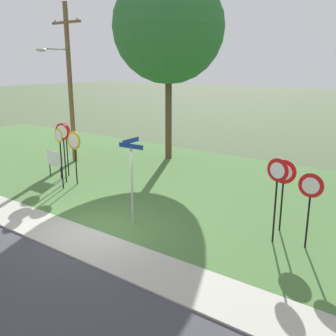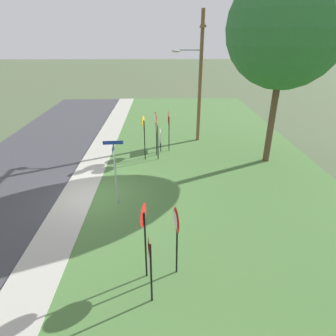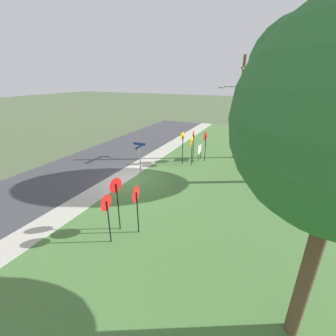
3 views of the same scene
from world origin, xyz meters
name	(u,v)px [view 1 (image 1 of 3)]	position (x,y,z in m)	size (l,w,h in m)	color
ground_plane	(97,232)	(0.00, 0.00, 0.00)	(160.00, 160.00, 0.00)	#4C5B3D
sidewalk_strip	(77,240)	(0.00, -0.80, 0.03)	(44.00, 1.60, 0.06)	#ADAA9E
grass_median	(197,185)	(0.00, 6.00, 0.02)	(44.00, 12.00, 0.04)	#477038
stop_sign_near_left	(63,140)	(-4.95, 2.79, 1.99)	(0.72, 0.15, 2.68)	black
stop_sign_near_right	(60,146)	(-4.32, 2.12, 1.90)	(0.60, 0.13, 2.62)	black
stop_sign_far_left	(74,146)	(-4.33, 2.88, 1.78)	(0.79, 0.10, 2.38)	black
stop_sign_far_center	(66,138)	(-5.73, 3.57, 1.88)	(0.75, 0.10, 2.52)	black
yield_sign_near_left	(277,181)	(4.82, 2.59, 1.96)	(0.69, 0.16, 2.58)	black
yield_sign_near_right	(283,179)	(4.68, 3.51, 1.77)	(0.76, 0.16, 2.33)	black
yield_sign_far_left	(310,193)	(5.73, 2.77, 1.71)	(0.71, 0.11, 2.25)	black
street_name_post	(132,174)	(0.51, 1.16, 1.76)	(0.96, 0.82, 2.88)	#9EA0A8
utility_pole	(68,79)	(-7.73, 5.54, 4.46)	(2.10, 2.00, 8.15)	brown
notice_board	(55,160)	(-6.00, 3.05, 0.87)	(1.10, 0.08, 1.25)	black
oak_tree_left	(169,27)	(-3.98, 9.26, 7.04)	(5.85, 5.85, 9.94)	brown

